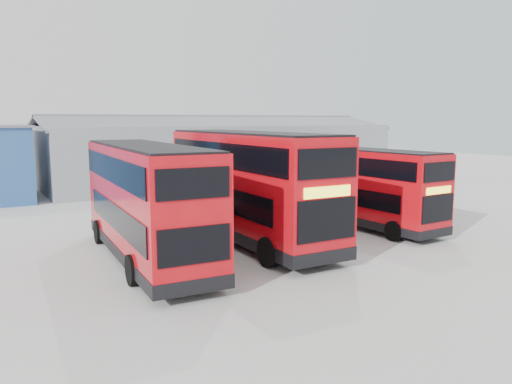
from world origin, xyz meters
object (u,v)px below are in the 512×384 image
single_decker_blue (342,175)px  double_decker_centre (248,187)px  maintenance_shed (218,152)px  double_decker_right (361,188)px  double_decker_left (146,204)px

single_decker_blue → double_decker_centre: bearing=26.4°
maintenance_shed → double_decker_right: size_ratio=3.18×
maintenance_shed → double_decker_centre: 23.02m
maintenance_shed → double_decker_right: maintenance_shed is taller
maintenance_shed → double_decker_right: (-2.35, -21.35, -0.60)m
maintenance_shed → double_decker_left: size_ratio=2.80×
maintenance_shed → double_decker_right: bearing=-96.3°
single_decker_blue → double_decker_right: bearing=49.8°
double_decker_left → single_decker_blue: 18.80m
double_decker_right → maintenance_shed: bearing=81.7°
double_decker_left → single_decker_blue: bearing=-150.1°
single_decker_blue → double_decker_left: bearing=20.4°
double_decker_left → double_decker_right: bearing=-172.9°
maintenance_shed → double_decker_left: 26.11m
single_decker_blue → maintenance_shed: bearing=-84.1°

